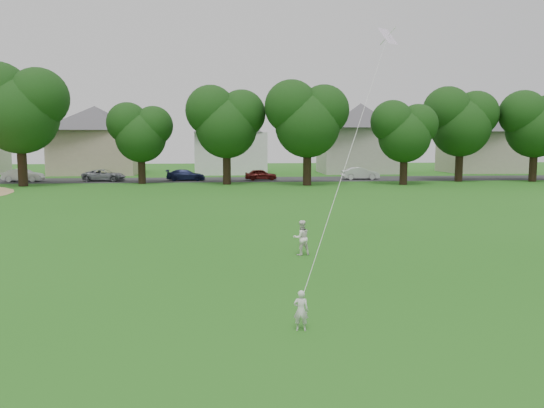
{
  "coord_description": "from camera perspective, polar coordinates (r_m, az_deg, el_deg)",
  "views": [
    {
      "loc": [
        -0.64,
        -12.89,
        4.12
      ],
      "look_at": [
        0.66,
        2.0,
        2.3
      ],
      "focal_mm": 35.0,
      "sensor_mm": 36.0,
      "label": 1
    }
  ],
  "objects": [
    {
      "name": "older_boy",
      "position": [
        19.01,
        3.18,
        -3.65
      ],
      "size": [
        0.72,
        0.62,
        1.26
      ],
      "primitive_type": "imported",
      "rotation": [
        0.0,
        0.0,
        3.41
      ],
      "color": "white",
      "rests_on": "ground"
    },
    {
      "name": "ground",
      "position": [
        13.55,
        -2.08,
        -10.77
      ],
      "size": [
        160.0,
        160.0,
        0.0
      ],
      "primitive_type": "plane",
      "color": "#216216",
      "rests_on": "ground"
    },
    {
      "name": "tree_row",
      "position": [
        49.08,
        -2.09,
        9.53
      ],
      "size": [
        81.84,
        8.96,
        11.12
      ],
      "color": "black",
      "rests_on": "ground"
    },
    {
      "name": "kite",
      "position": [
        16.51,
        9.14,
        7.87
      ],
      "size": [
        2.94,
        5.52,
        13.46
      ],
      "color": "white",
      "rests_on": "ground"
    },
    {
      "name": "parked_cars",
      "position": [
        54.71,
        -14.22,
        3.05
      ],
      "size": [
        48.04,
        2.3,
        1.25
      ],
      "color": "black",
      "rests_on": "ground"
    },
    {
      "name": "house_row",
      "position": [
        64.91,
        -4.09,
        7.66
      ],
      "size": [
        78.18,
        14.2,
        10.08
      ],
      "color": "beige",
      "rests_on": "ground"
    },
    {
      "name": "street",
      "position": [
        55.05,
        -4.31,
        2.64
      ],
      "size": [
        90.0,
        7.0,
        0.01
      ],
      "primitive_type": "cube",
      "color": "#2D2D30",
      "rests_on": "ground"
    },
    {
      "name": "toddler",
      "position": [
        11.7,
        3.13,
        -11.36
      ],
      "size": [
        0.36,
        0.27,
        0.9
      ],
      "primitive_type": "imported",
      "rotation": [
        0.0,
        0.0,
        2.95
      ],
      "color": "silver",
      "rests_on": "ground"
    }
  ]
}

